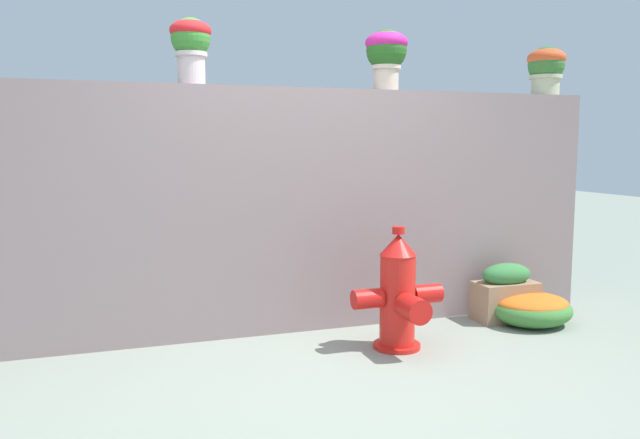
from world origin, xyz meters
name	(u,v)px	position (x,y,z in m)	size (l,w,h in m)	color
ground_plane	(344,379)	(0.00, 0.00, 0.00)	(24.00, 24.00, 0.00)	gray
stone_wall	(290,210)	(0.00, 1.12, 0.89)	(4.94, 0.28, 1.78)	gray
potted_plant_1	(191,42)	(-0.70, 1.16, 2.08)	(0.29, 0.29, 0.46)	beige
potted_plant_2	(386,52)	(0.78, 1.16, 2.08)	(0.33, 0.33, 0.47)	beige
potted_plant_3	(546,67)	(2.22, 1.11, 2.02)	(0.31, 0.31, 0.40)	beige
fire_hydrant	(399,295)	(0.55, 0.40, 0.37)	(0.64, 0.50, 0.83)	red
flower_bush_left	(532,308)	(1.78, 0.60, 0.13)	(0.63, 0.56, 0.25)	#3F7E37
planter_box	(506,293)	(1.66, 0.76, 0.22)	(0.49, 0.26, 0.46)	#977557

